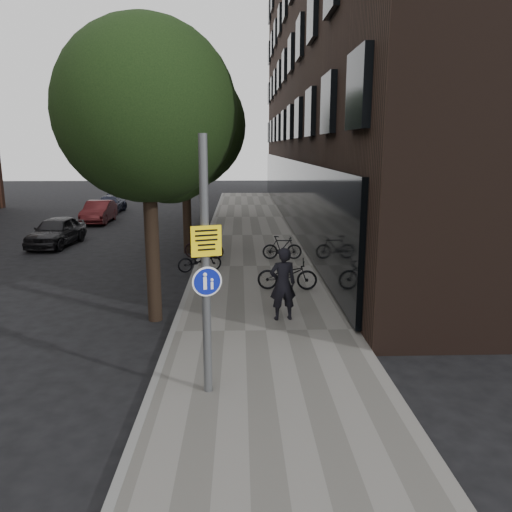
{
  "coord_description": "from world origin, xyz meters",
  "views": [
    {
      "loc": [
        -0.36,
        -8.03,
        4.45
      ],
      "look_at": [
        0.0,
        3.15,
        2.0
      ],
      "focal_mm": 35.0,
      "sensor_mm": 36.0,
      "label": 1
    }
  ],
  "objects_px": {
    "signpost": "(206,268)",
    "pedestrian": "(283,284)",
    "parked_bike_facade_near": "(287,274)",
    "parked_car_near": "(56,231)"
  },
  "relations": [
    {
      "from": "signpost",
      "to": "pedestrian",
      "type": "bearing_deg",
      "value": 48.56
    },
    {
      "from": "pedestrian",
      "to": "parked_bike_facade_near",
      "type": "distance_m",
      "value": 2.78
    },
    {
      "from": "signpost",
      "to": "pedestrian",
      "type": "height_order",
      "value": "signpost"
    },
    {
      "from": "parked_bike_facade_near",
      "to": "parked_car_near",
      "type": "xyz_separation_m",
      "value": [
        -9.86,
        7.94,
        0.07
      ]
    },
    {
      "from": "parked_bike_facade_near",
      "to": "parked_car_near",
      "type": "bearing_deg",
      "value": 55.97
    },
    {
      "from": "parked_bike_facade_near",
      "to": "parked_car_near",
      "type": "distance_m",
      "value": 12.66
    },
    {
      "from": "signpost",
      "to": "pedestrian",
      "type": "xyz_separation_m",
      "value": [
        1.67,
        3.79,
        -1.36
      ]
    },
    {
      "from": "pedestrian",
      "to": "parked_bike_facade_near",
      "type": "relative_size",
      "value": 1.02
    },
    {
      "from": "pedestrian",
      "to": "parked_car_near",
      "type": "relative_size",
      "value": 0.48
    },
    {
      "from": "signpost",
      "to": "parked_bike_facade_near",
      "type": "xyz_separation_m",
      "value": [
        2.05,
        6.51,
        -1.81
      ]
    }
  ]
}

